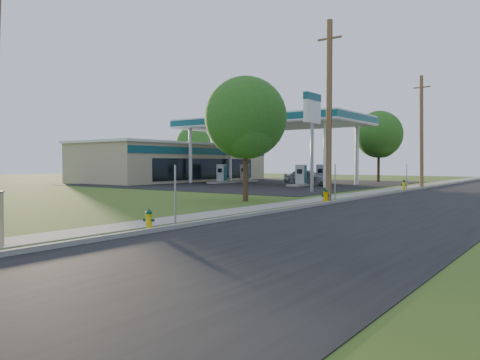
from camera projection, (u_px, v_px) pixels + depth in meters
name	position (u px, v px, depth m)	size (l,w,h in m)	color
ground_plane	(49.00, 246.00, 11.59)	(140.00, 140.00, 0.00)	#3E5D1F
road	(372.00, 219.00, 16.97)	(8.00, 120.00, 0.02)	black
curb	(278.00, 211.00, 19.34)	(0.15, 120.00, 0.15)	gray
sidewalk	(244.00, 210.00, 20.38)	(1.50, 120.00, 0.03)	gray
forecourt	(253.00, 183.00, 46.82)	(26.00, 28.00, 0.02)	black
utility_pole_mid	(329.00, 110.00, 25.44)	(1.40, 0.32, 9.80)	brown
utility_pole_far	(422.00, 131.00, 39.93)	(1.40, 0.32, 9.50)	brown
sign_post_near	(175.00, 196.00, 14.78)	(0.05, 0.04, 2.00)	gray
sign_post_mid	(335.00, 183.00, 24.28)	(0.05, 0.04, 2.00)	gray
sign_post_far	(407.00, 177.00, 34.09)	(0.05, 0.04, 2.00)	gray
gas_canopy	(270.00, 123.00, 45.42)	(18.18, 9.18, 6.40)	silver
fuel_pump_nw	(222.00, 176.00, 46.66)	(1.20, 3.20, 1.90)	gray
fuel_pump_ne	(301.00, 178.00, 41.33)	(1.20, 3.20, 1.90)	gray
fuel_pump_sw	(245.00, 175.00, 49.88)	(1.20, 3.20, 1.90)	gray
fuel_pump_se	(321.00, 177.00, 44.55)	(1.20, 3.20, 1.90)	gray
convenience_store	(174.00, 162.00, 53.25)	(10.40, 22.40, 4.25)	tan
price_pylon	(312.00, 114.00, 32.16)	(0.34, 2.04, 6.85)	gray
tree_verge	(246.00, 121.00, 24.89)	(4.41, 4.41, 6.69)	#3E2D19
tree_lot	(379.00, 136.00, 49.54)	(5.01, 5.01, 7.59)	#3E2D19
tree_back	(194.00, 145.00, 63.53)	(4.64, 4.64, 7.04)	#3E2D19
hydrant_near	(149.00, 220.00, 14.02)	(0.35, 0.32, 0.68)	yellow
hydrant_mid	(326.00, 196.00, 23.62)	(0.40, 0.36, 0.78)	#E3A700
hydrant_far	(404.00, 185.00, 34.32)	(0.43, 0.38, 0.83)	yellow
car_silver	(307.00, 177.00, 42.80)	(1.76, 4.37, 1.49)	#A7A9AF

